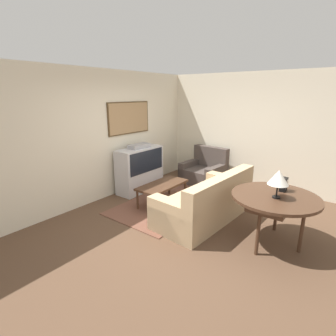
{
  "coord_description": "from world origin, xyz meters",
  "views": [
    {
      "loc": [
        -3.55,
        -2.29,
        2.22
      ],
      "look_at": [
        0.52,
        0.83,
        0.75
      ],
      "focal_mm": 28.0,
      "sensor_mm": 36.0,
      "label": 1
    }
  ],
  "objects": [
    {
      "name": "wall_right",
      "position": [
        2.63,
        0.0,
        1.35
      ],
      "size": [
        0.06,
        12.0,
        2.7
      ],
      "color": "beige",
      "rests_on": "ground_plane"
    },
    {
      "name": "ground_plane",
      "position": [
        0.0,
        0.0,
        0.0
      ],
      "size": [
        12.0,
        12.0,
        0.0
      ],
      "primitive_type": "plane",
      "color": "brown"
    },
    {
      "name": "wall_back",
      "position": [
        0.01,
        2.13,
        1.36
      ],
      "size": [
        12.0,
        0.1,
        2.7
      ],
      "color": "beige",
      "rests_on": "ground_plane"
    },
    {
      "name": "table_lamp",
      "position": [
        0.17,
        -1.39,
        1.08
      ],
      "size": [
        0.29,
        0.29,
        0.42
      ],
      "color": "black",
      "rests_on": "console_table"
    },
    {
      "name": "tv",
      "position": [
        0.7,
        1.79,
        0.52
      ],
      "size": [
        1.17,
        0.46,
        1.11
      ],
      "color": "silver",
      "rests_on": "ground_plane"
    },
    {
      "name": "console_table",
      "position": [
        0.25,
        -1.37,
        0.71
      ],
      "size": [
        1.26,
        1.26,
        0.77
      ],
      "color": "#472D1E",
      "rests_on": "ground_plane"
    },
    {
      "name": "coffee_table",
      "position": [
        0.38,
        0.87,
        0.39
      ],
      "size": [
        1.13,
        0.53,
        0.44
      ],
      "color": "#472D1E",
      "rests_on": "ground_plane"
    },
    {
      "name": "armchair",
      "position": [
        2.08,
        0.86,
        0.28
      ],
      "size": [
        0.92,
        1.03,
        0.9
      ],
      "rotation": [
        0.0,
        0.0,
        -1.65
      ],
      "color": "#473D38",
      "rests_on": "ground_plane"
    },
    {
      "name": "area_rug",
      "position": [
        0.48,
        0.79,
        0.01
      ],
      "size": [
        2.44,
        1.47,
        0.01
      ],
      "color": "brown",
      "rests_on": "ground_plane"
    },
    {
      "name": "mantel_clock",
      "position": [
        0.52,
        -1.4,
        0.88
      ],
      "size": [
        0.14,
        0.1,
        0.21
      ],
      "color": "black",
      "rests_on": "console_table"
    },
    {
      "name": "couch",
      "position": [
        0.34,
        -0.18,
        0.31
      ],
      "size": [
        2.04,
        1.05,
        0.88
      ],
      "rotation": [
        0.0,
        0.0,
        3.08
      ],
      "color": "tan",
      "rests_on": "ground_plane"
    }
  ]
}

